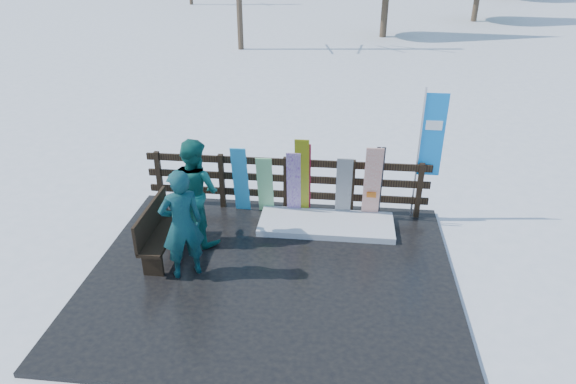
# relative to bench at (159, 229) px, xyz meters

# --- Properties ---
(ground) EXTENTS (700.00, 700.00, 0.00)m
(ground) POSITION_rel_bench_xyz_m (1.99, -0.35, -0.60)
(ground) COLOR white
(ground) RESTS_ON ground
(deck) EXTENTS (6.00, 5.00, 0.08)m
(deck) POSITION_rel_bench_xyz_m (1.99, -0.35, -0.56)
(deck) COLOR black
(deck) RESTS_ON ground
(fence) EXTENTS (5.60, 0.10, 1.15)m
(fence) POSITION_rel_bench_xyz_m (1.99, 1.85, 0.14)
(fence) COLOR black
(fence) RESTS_ON deck
(snow_patch) EXTENTS (2.56, 1.00, 0.12)m
(snow_patch) POSITION_rel_bench_xyz_m (2.83, 1.25, -0.46)
(snow_patch) COLOR white
(snow_patch) RESTS_ON deck
(bench) EXTENTS (0.40, 1.50, 0.97)m
(bench) POSITION_rel_bench_xyz_m (0.00, 0.00, 0.00)
(bench) COLOR black
(bench) RESTS_ON deck
(snowboard_0) EXTENTS (0.30, 0.33, 1.45)m
(snowboard_0) POSITION_rel_bench_xyz_m (1.12, 1.63, 0.21)
(snowboard_0) COLOR #2FA8E7
(snowboard_0) RESTS_ON deck
(snowboard_1) EXTENTS (0.31, 0.32, 1.27)m
(snowboard_1) POSITION_rel_bench_xyz_m (1.60, 1.63, 0.12)
(snowboard_1) COLOR silver
(snowboard_1) RESTS_ON deck
(snowboard_2) EXTENTS (0.27, 0.30, 1.67)m
(snowboard_2) POSITION_rel_bench_xyz_m (2.32, 1.63, 0.32)
(snowboard_2) COLOR #F9FF12
(snowboard_2) RESTS_ON deck
(snowboard_3) EXTENTS (0.27, 0.25, 1.39)m
(snowboard_3) POSITION_rel_bench_xyz_m (2.16, 1.63, 0.18)
(snowboard_3) COLOR silver
(snowboard_3) RESTS_ON deck
(snowboard_4) EXTENTS (0.30, 0.24, 1.32)m
(snowboard_4) POSITION_rel_bench_xyz_m (3.13, 1.63, 0.14)
(snowboard_4) COLOR black
(snowboard_4) RESTS_ON deck
(snowboard_5) EXTENTS (0.33, 0.25, 1.55)m
(snowboard_5) POSITION_rel_bench_xyz_m (3.66, 1.63, 0.26)
(snowboard_5) COLOR white
(snowboard_5) RESTS_ON deck
(ski_pair_a) EXTENTS (0.16, 0.25, 1.55)m
(ski_pair_a) POSITION_rel_bench_xyz_m (2.40, 1.70, 0.26)
(ski_pair_a) COLOR maroon
(ski_pair_a) RESTS_ON deck
(ski_pair_b) EXTENTS (0.17, 0.24, 1.55)m
(ski_pair_b) POSITION_rel_bench_xyz_m (3.78, 1.70, 0.26)
(ski_pair_b) COLOR black
(ski_pair_b) RESTS_ON deck
(rental_flag) EXTENTS (0.45, 0.04, 2.60)m
(rental_flag) POSITION_rel_bench_xyz_m (4.66, 1.90, 1.09)
(rental_flag) COLOR silver
(rental_flag) RESTS_ON deck
(person_front) EXTENTS (0.82, 0.74, 1.88)m
(person_front) POSITION_rel_bench_xyz_m (0.60, -0.50, 0.43)
(person_front) COLOR #115648
(person_front) RESTS_ON deck
(person_back) EXTENTS (1.19, 1.12, 1.95)m
(person_back) POSITION_rel_bench_xyz_m (0.52, 0.58, 0.46)
(person_back) COLOR #125D53
(person_back) RESTS_ON deck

